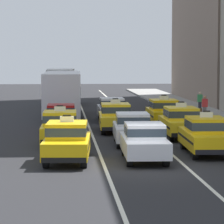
% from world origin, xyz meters
% --- Properties ---
extents(ground_plane, '(160.00, 160.00, 0.00)m').
position_xyz_m(ground_plane, '(0.00, 0.00, 0.00)').
color(ground_plane, '#232326').
extents(lane_stripe_left_center, '(0.14, 80.00, 0.01)m').
position_xyz_m(lane_stripe_left_center, '(-1.60, 20.00, 0.00)').
color(lane_stripe_left_center, silver).
rests_on(lane_stripe_left_center, ground).
extents(lane_stripe_center_right, '(0.14, 80.00, 0.01)m').
position_xyz_m(lane_stripe_center_right, '(1.60, 20.00, 0.00)').
color(lane_stripe_center_right, silver).
rests_on(lane_stripe_center_right, ground).
extents(taxi_left_nearest, '(2.11, 4.67, 1.96)m').
position_xyz_m(taxi_left_nearest, '(-3.05, 1.54, 0.88)').
color(taxi_left_nearest, black).
rests_on(taxi_left_nearest, ground).
extents(taxi_left_second, '(1.91, 4.60, 1.96)m').
position_xyz_m(taxi_left_second, '(-3.36, 6.93, 0.88)').
color(taxi_left_second, black).
rests_on(taxi_left_second, ground).
extents(sedan_left_third, '(1.80, 4.32, 1.58)m').
position_xyz_m(sedan_left_third, '(-3.32, 12.60, 0.85)').
color(sedan_left_third, black).
rests_on(sedan_left_third, ground).
extents(bus_left_fourth, '(2.75, 11.25, 3.22)m').
position_xyz_m(bus_left_fourth, '(-3.21, 21.93, 1.82)').
color(bus_left_fourth, black).
rests_on(bus_left_fourth, ground).
extents(box_truck_left_fifth, '(2.51, 7.04, 3.27)m').
position_xyz_m(box_truck_left_fifth, '(-3.33, 33.70, 1.78)').
color(box_truck_left_fifth, black).
rests_on(box_truck_left_fifth, ground).
extents(sedan_center_nearest, '(1.87, 4.34, 1.58)m').
position_xyz_m(sedan_center_nearest, '(0.15, 1.56, 0.85)').
color(sedan_center_nearest, black).
rests_on(sedan_center_nearest, ground).
extents(sedan_center_second, '(1.93, 4.37, 1.58)m').
position_xyz_m(sedan_center_second, '(0.19, 6.55, 0.85)').
color(sedan_center_second, black).
rests_on(sedan_center_second, ground).
extents(taxi_center_third, '(1.96, 4.61, 1.96)m').
position_xyz_m(taxi_center_third, '(-0.19, 12.10, 0.88)').
color(taxi_center_third, black).
rests_on(taxi_center_third, ground).
extents(sedan_center_fourth, '(1.77, 4.31, 1.58)m').
position_xyz_m(sedan_center_fourth, '(0.09, 18.43, 0.85)').
color(sedan_center_fourth, black).
rests_on(sedan_center_fourth, ground).
extents(taxi_right_nearest, '(1.95, 4.61, 1.96)m').
position_xyz_m(taxi_right_nearest, '(3.10, 3.17, 0.88)').
color(taxi_right_nearest, black).
rests_on(taxi_right_nearest, ground).
extents(taxi_right_second, '(1.87, 4.58, 1.96)m').
position_xyz_m(taxi_right_second, '(3.06, 9.06, 0.88)').
color(taxi_right_second, black).
rests_on(taxi_right_second, ground).
extents(taxi_right_third, '(1.88, 4.59, 1.96)m').
position_xyz_m(taxi_right_third, '(3.13, 15.29, 0.88)').
color(taxi_right_third, black).
rests_on(taxi_right_third, ground).
extents(pedestrian_near_crosswalk, '(0.47, 0.24, 1.64)m').
position_xyz_m(pedestrian_near_crosswalk, '(6.08, 16.79, 0.97)').
color(pedestrian_near_crosswalk, slate).
rests_on(pedestrian_near_crosswalk, sidewalk_curb).
extents(pedestrian_far_corner, '(0.36, 0.24, 1.66)m').
position_xyz_m(pedestrian_far_corner, '(6.79, 21.54, 0.99)').
color(pedestrian_far_corner, '#23232D').
rests_on(pedestrian_far_corner, sidewalk_curb).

